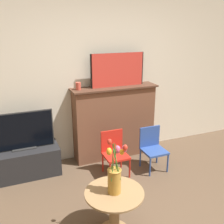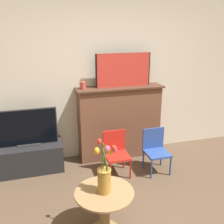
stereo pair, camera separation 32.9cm
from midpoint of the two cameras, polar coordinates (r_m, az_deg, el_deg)
name	(u,v)px [view 2 (the right image)]	position (r m, az deg, el deg)	size (l,w,h in m)	color
wall_back	(103,73)	(4.07, 0.38, 8.56)	(8.00, 0.06, 2.70)	beige
fireplace_mantel	(119,121)	(4.17, 3.88, -2.06)	(1.35, 0.35, 1.15)	brown
painting	(123,70)	(3.98, 4.89, 9.07)	(0.86, 0.03, 0.50)	black
mantel_candle	(83,85)	(3.84, -3.90, 5.77)	(0.08, 0.08, 0.11)	#CC4C3D
tv_stand	(31,157)	(4.03, -15.09, -9.56)	(0.93, 0.45, 0.41)	#232326
tv_monitor	(27,128)	(3.84, -15.67, -3.40)	(0.84, 0.12, 0.54)	#2D2D2D
chair_red	(116,151)	(3.76, 3.44, -8.50)	(0.33, 0.33, 0.63)	red
chair_blue	(156,148)	(3.91, 11.87, -7.78)	(0.33, 0.33, 0.63)	#2D4C99
side_table	(105,206)	(2.79, 1.94, -19.92)	(0.59, 0.59, 0.49)	#99754C
vase_tulips	(105,175)	(2.58, 2.15, -13.56)	(0.23, 0.18, 0.56)	#B78433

